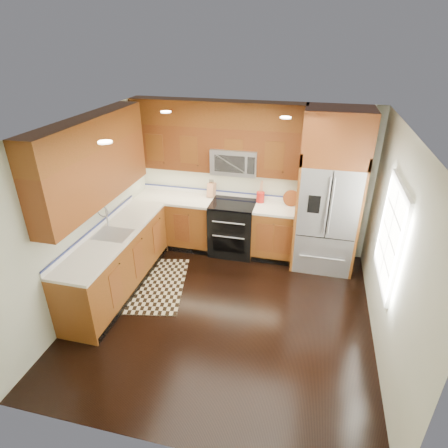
% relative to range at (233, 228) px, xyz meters
% --- Properties ---
extents(ground, '(4.00, 4.00, 0.00)m').
position_rel_range_xyz_m(ground, '(0.25, -1.67, -0.47)').
color(ground, black).
rests_on(ground, ground).
extents(wall_back, '(4.00, 0.02, 2.60)m').
position_rel_range_xyz_m(wall_back, '(0.25, 0.33, 0.83)').
color(wall_back, silver).
rests_on(wall_back, ground).
extents(wall_left, '(0.02, 4.00, 2.60)m').
position_rel_range_xyz_m(wall_left, '(-1.75, -1.67, 0.83)').
color(wall_left, silver).
rests_on(wall_left, ground).
extents(wall_right, '(0.02, 4.00, 2.60)m').
position_rel_range_xyz_m(wall_right, '(2.25, -1.67, 0.83)').
color(wall_right, silver).
rests_on(wall_right, ground).
extents(window, '(0.04, 1.10, 1.30)m').
position_rel_range_xyz_m(window, '(2.23, -1.47, 0.93)').
color(window, white).
rests_on(window, ground).
extents(base_cabinets, '(2.85, 3.00, 0.90)m').
position_rel_range_xyz_m(base_cabinets, '(-0.98, -0.77, -0.02)').
color(base_cabinets, brown).
rests_on(base_cabinets, ground).
extents(countertop, '(2.86, 3.01, 0.04)m').
position_rel_range_xyz_m(countertop, '(-0.84, -0.65, 0.45)').
color(countertop, white).
rests_on(countertop, base_cabinets).
extents(upper_cabinets, '(2.85, 3.00, 1.15)m').
position_rel_range_xyz_m(upper_cabinets, '(-0.90, -0.58, 1.56)').
color(upper_cabinets, brown).
rests_on(upper_cabinets, ground).
extents(range, '(0.76, 0.67, 0.95)m').
position_rel_range_xyz_m(range, '(0.00, 0.00, 0.00)').
color(range, black).
rests_on(range, ground).
extents(microwave, '(0.76, 0.40, 0.42)m').
position_rel_range_xyz_m(microwave, '(-0.00, 0.13, 1.19)').
color(microwave, '#B2B2B7').
rests_on(microwave, ground).
extents(refrigerator, '(0.98, 0.75, 2.60)m').
position_rel_range_xyz_m(refrigerator, '(1.55, -0.04, 0.83)').
color(refrigerator, '#B2B2B7').
rests_on(refrigerator, ground).
extents(sink_faucet, '(0.54, 0.44, 0.37)m').
position_rel_range_xyz_m(sink_faucet, '(-1.48, -1.44, 0.52)').
color(sink_faucet, '#B2B2B7').
rests_on(sink_faucet, countertop).
extents(rug, '(1.14, 1.59, 0.01)m').
position_rel_range_xyz_m(rug, '(-0.95, -1.28, -0.46)').
color(rug, black).
rests_on(rug, ground).
extents(knife_block, '(0.13, 0.17, 0.31)m').
position_rel_range_xyz_m(knife_block, '(-0.44, 0.23, 0.60)').
color(knife_block, tan).
rests_on(knife_block, countertop).
extents(utensil_crock, '(0.18, 0.18, 0.39)m').
position_rel_range_xyz_m(utensil_crock, '(0.44, 0.18, 0.60)').
color(utensil_crock, '#B11A15').
rests_on(utensil_crock, countertop).
extents(cutting_board, '(0.28, 0.28, 0.02)m').
position_rel_range_xyz_m(cutting_board, '(0.96, 0.15, 0.48)').
color(cutting_board, brown).
rests_on(cutting_board, countertop).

